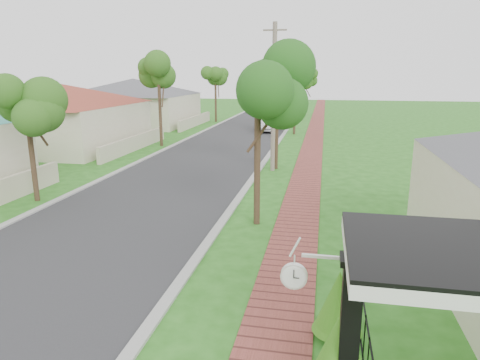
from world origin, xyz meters
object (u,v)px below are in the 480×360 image
Objects in this scene: utility_pole at (274,98)px; porch_post at (349,340)px; parked_car_white at (268,123)px; near_tree at (258,93)px; parked_car_red at (269,122)px; station_clock at (296,275)px.

porch_post is at bearing -79.09° from utility_pole.
near_tree is (2.85, -24.65, 3.75)m from parked_car_white.
near_tree reaches higher than parked_car_red.
porch_post reaches higher than station_clock.
parked_car_red is 17.09m from utility_pole.
parked_car_white is at bearing -88.29° from parked_car_red.
porch_post is 33.12m from parked_car_white.
utility_pole is (-3.17, 16.47, 2.75)m from porch_post.
parked_car_white is 0.59× the size of utility_pole.
parked_car_red is 0.98× the size of parked_car_white.
porch_post is at bearing -78.77° from parked_car_red.
parked_car_red is at bearing 96.48° from near_tree.
porch_post is 17.00m from utility_pole.
porch_post is 1.26m from station_clock.
utility_pole is (2.38, -16.63, 3.12)m from parked_car_red.
utility_pole reaches higher than parked_car_red.
station_clock reaches higher than parked_car_red.
utility_pole is at bearing 93.22° from near_tree.
station_clock is (1.83, -7.60, -2.55)m from near_tree.
parked_car_red is 4.14× the size of station_clock.
station_clock is (2.31, -16.07, -1.92)m from utility_pole.
parked_car_red is 25.54m from near_tree.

